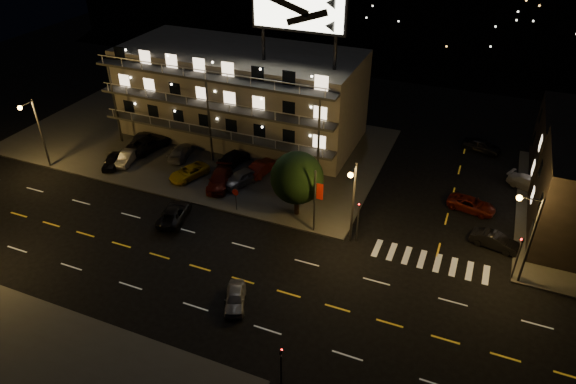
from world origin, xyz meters
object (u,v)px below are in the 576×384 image
at_px(side_car_0, 495,241).
at_px(road_car_west, 174,213).
at_px(road_car_east, 235,298).
at_px(lot_car_2, 189,172).
at_px(lot_car_7, 180,152).
at_px(tree, 297,179).
at_px(lot_car_4, 241,178).

relative_size(side_car_0, road_car_west, 0.85).
xyz_separation_m(side_car_0, road_car_east, (-17.72, -14.82, -0.05)).
height_order(road_car_east, road_car_west, road_car_west).
xyz_separation_m(lot_car_2, side_car_0, (30.81, 0.22, -0.09)).
distance_m(lot_car_7, road_car_west, 12.04).
bearing_deg(side_car_0, road_car_west, 115.06).
xyz_separation_m(side_car_0, road_car_west, (-28.14, -7.16, -0.01)).
relative_size(lot_car_2, road_car_west, 0.93).
xyz_separation_m(tree, road_car_east, (0.11, -12.79, -3.35)).
xyz_separation_m(lot_car_4, side_car_0, (25.12, -0.73, -0.22)).
bearing_deg(side_car_0, lot_car_2, 101.20).
bearing_deg(tree, lot_car_4, 159.24).
bearing_deg(lot_car_4, tree, 1.79).
relative_size(side_car_0, road_car_east, 1.12).
height_order(lot_car_4, side_car_0, lot_car_4).
xyz_separation_m(tree, lot_car_7, (-16.27, 5.34, -3.16)).
distance_m(lot_car_2, road_car_west, 7.43).
relative_size(lot_car_7, road_car_west, 0.95).
height_order(lot_car_4, road_car_east, lot_car_4).
distance_m(lot_car_4, road_car_west, 8.45).
xyz_separation_m(lot_car_7, side_car_0, (34.10, -3.30, -0.14)).
height_order(lot_car_7, road_car_east, lot_car_7).
xyz_separation_m(lot_car_4, road_car_east, (7.40, -15.55, -0.27)).
relative_size(lot_car_4, side_car_0, 1.07).
bearing_deg(lot_car_2, road_car_west, -48.94).
xyz_separation_m(lot_car_2, road_car_east, (13.09, -14.60, -0.15)).
relative_size(lot_car_2, road_car_east, 1.22).
xyz_separation_m(tree, lot_car_4, (-7.29, 2.77, -3.07)).
xyz_separation_m(lot_car_7, road_car_east, (16.38, -18.12, -0.19)).
bearing_deg(road_car_east, tree, 67.62).
distance_m(tree, lot_car_4, 8.38).
distance_m(side_car_0, road_car_west, 29.04).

